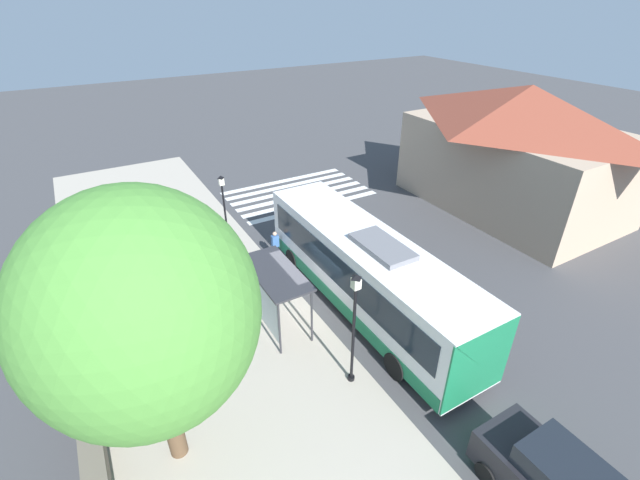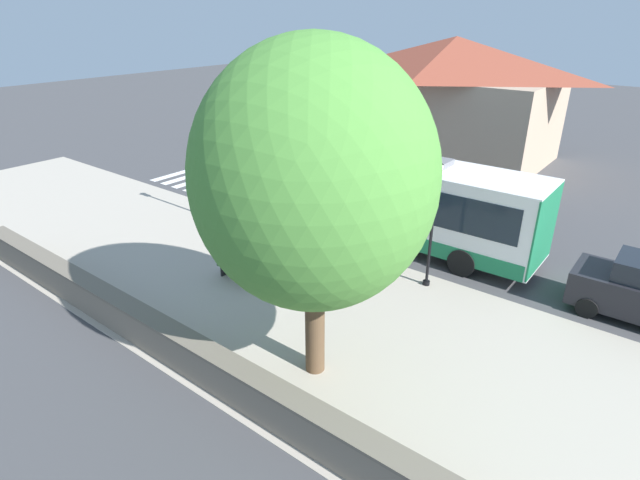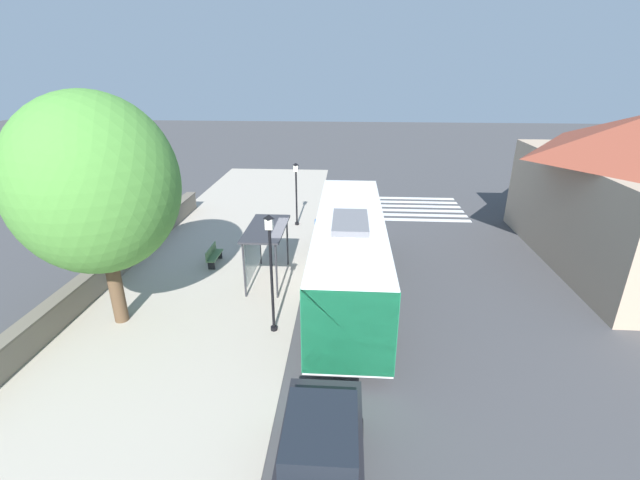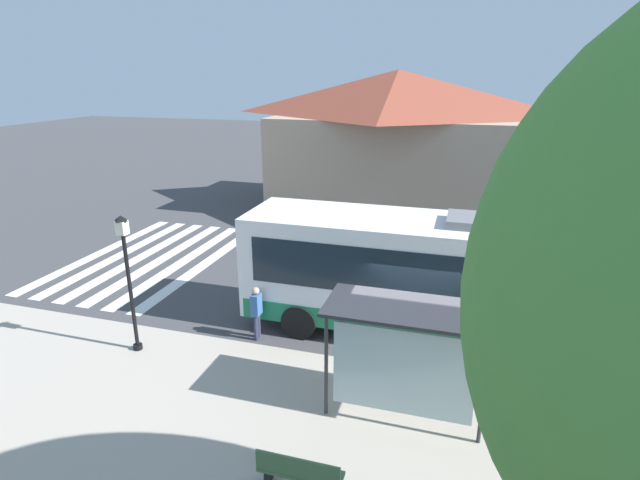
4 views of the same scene
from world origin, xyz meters
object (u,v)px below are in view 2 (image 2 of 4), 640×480
Objects in this scene: pedestrian at (269,201)px; street_lamp_far at (197,168)px; bus at (392,195)px; bus_shelter at (317,212)px; street_lamp_near at (433,214)px; bench at (235,269)px; shade_tree at (314,178)px.

street_lamp_far is (-1.46, 2.85, 1.34)m from pedestrian.
street_lamp_far is at bearing 111.00° from bus.
street_lamp_near is (1.05, -3.92, 0.55)m from bus_shelter.
street_lamp_near is 1.17× the size of street_lamp_far.
street_lamp_far is at bearing 92.36° from street_lamp_near.
street_lamp_near is at bearing -54.71° from bench.
bus is at bearing -14.00° from bus_shelter.
bus is at bearing -72.60° from pedestrian.
bus_shelter reaches higher than bench.
bus_shelter is at bearing 37.62° from shade_tree.
pedestrian is 8.48m from street_lamp_near.
bus_shelter is at bearing -27.66° from bench.
bus_shelter is 2.23× the size of pedestrian.
bus_shelter is 3.48m from bench.
street_lamp_near is 11.11m from street_lamp_far.
pedestrian is at bearing 83.04° from street_lamp_near.
pedestrian is (-1.64, 5.25, -0.93)m from bus.
shade_tree is at bearing -162.11° from bus.
bus reaches higher than bench.
bench is (-4.80, -2.89, -0.44)m from pedestrian.
bench is (-2.74, 1.44, -1.58)m from bus_shelter.
shade_tree reaches higher than street_lamp_far.
bus_shelter is 7.20m from street_lamp_far.
street_lamp_far is 12.42m from shade_tree.
shade_tree is at bearing -142.38° from bus_shelter.
street_lamp_far is at bearing 63.79° from shade_tree.
shade_tree is at bearing -130.44° from pedestrian.
shade_tree reaches higher than pedestrian.
bench is 6.87m from street_lamp_far.
pedestrian is 0.36× the size of street_lamp_near.
street_lamp_far is (0.60, 7.18, 0.19)m from bus_shelter.
bench is at bearing 125.29° from street_lamp_near.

